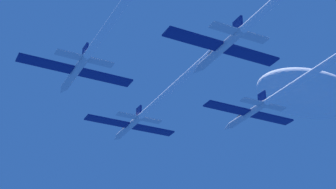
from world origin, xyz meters
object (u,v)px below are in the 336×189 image
object	(u,v)px
jet_lead	(148,110)
jet_slot	(257,17)
jet_left_wing	(102,35)
jet_right_wing	(278,94)

from	to	relation	value
jet_lead	jet_slot	xyz separation A→B (m)	(-0.19, -29.18, -0.85)
jet_lead	jet_left_wing	size ratio (longest dim) A/B	0.84
jet_slot	jet_left_wing	bearing A→B (deg)	140.42
jet_left_wing	jet_slot	world-z (taller)	jet_left_wing
jet_left_wing	jet_lead	bearing A→B (deg)	51.09
jet_lead	jet_slot	world-z (taller)	jet_lead
jet_right_wing	jet_left_wing	bearing A→B (deg)	-174.57
jet_lead	jet_slot	distance (m)	29.19
jet_left_wing	jet_right_wing	bearing A→B (deg)	5.43
jet_slot	jet_lead	bearing A→B (deg)	89.63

